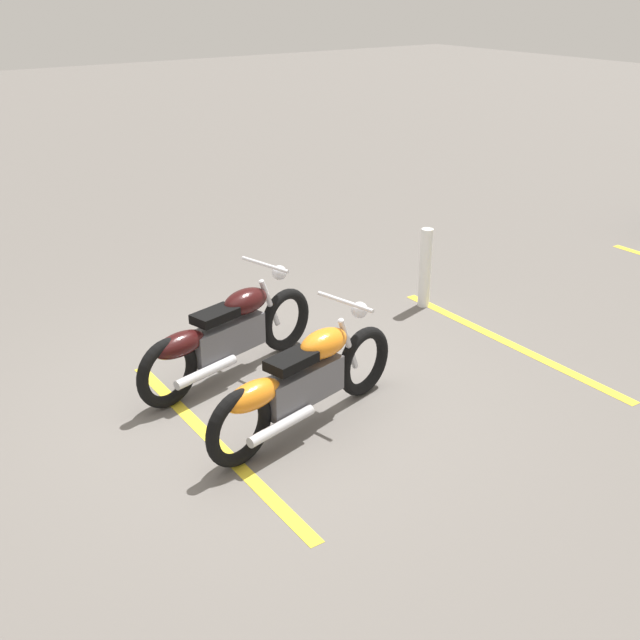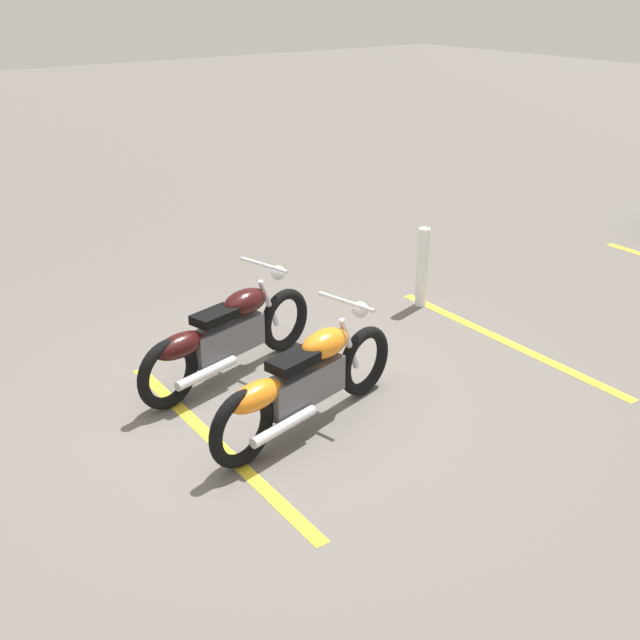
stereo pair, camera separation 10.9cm
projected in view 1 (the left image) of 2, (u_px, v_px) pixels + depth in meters
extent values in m
plane|color=#66605B|center=(263.00, 400.00, 7.20)|extent=(60.00, 60.00, 0.00)
torus|color=black|center=(364.00, 361.00, 7.19)|extent=(0.68, 0.26, 0.67)
torus|color=black|center=(239.00, 428.00, 6.13)|extent=(0.68, 0.26, 0.67)
cube|color=#59595E|center=(302.00, 385.00, 6.59)|extent=(0.87, 0.40, 0.32)
ellipsoid|color=orange|center=(324.00, 343.00, 6.65)|extent=(0.57, 0.39, 0.24)
ellipsoid|color=orange|center=(253.00, 395.00, 6.15)|extent=(0.60, 0.36, 0.22)
cube|color=black|center=(291.00, 361.00, 6.39)|extent=(0.48, 0.33, 0.09)
cylinder|color=silver|center=(348.00, 344.00, 6.92)|extent=(0.27, 0.11, 0.56)
cylinder|color=silver|center=(345.00, 302.00, 6.72)|extent=(0.17, 0.61, 0.04)
sphere|color=silver|center=(360.00, 310.00, 6.91)|extent=(0.15, 0.15, 0.15)
cylinder|color=silver|center=(281.00, 426.00, 6.30)|extent=(0.70, 0.24, 0.09)
torus|color=black|center=(286.00, 320.00, 8.06)|extent=(0.68, 0.27, 0.67)
torus|color=black|center=(168.00, 373.00, 6.98)|extent=(0.68, 0.27, 0.67)
cube|color=#59595E|center=(227.00, 338.00, 7.45)|extent=(0.87, 0.42, 0.32)
ellipsoid|color=black|center=(246.00, 301.00, 7.51)|extent=(0.57, 0.40, 0.24)
ellipsoid|color=black|center=(180.00, 344.00, 7.00)|extent=(0.60, 0.37, 0.22)
cube|color=black|center=(215.00, 316.00, 7.25)|extent=(0.49, 0.34, 0.09)
cylinder|color=silver|center=(270.00, 303.00, 7.79)|extent=(0.27, 0.12, 0.56)
cylinder|color=silver|center=(265.00, 265.00, 7.59)|extent=(0.19, 0.61, 0.04)
sphere|color=silver|center=(279.00, 273.00, 7.78)|extent=(0.15, 0.15, 0.15)
cylinder|color=silver|center=(206.00, 372.00, 7.15)|extent=(0.70, 0.26, 0.09)
cylinder|color=white|center=(425.00, 268.00, 9.07)|extent=(0.14, 0.14, 0.95)
cube|color=yellow|center=(212.00, 440.00, 6.57)|extent=(0.17, 3.20, 0.01)
cube|color=yellow|center=(507.00, 342.00, 8.33)|extent=(0.17, 3.20, 0.01)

